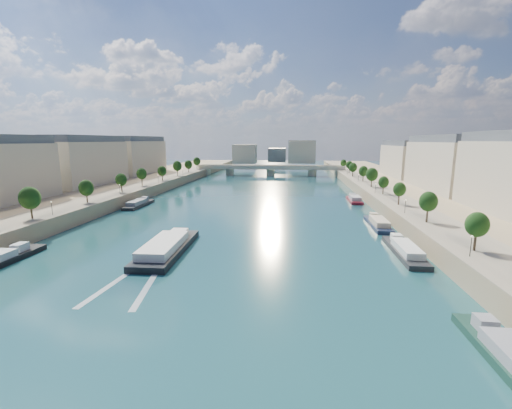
# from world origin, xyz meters

# --- Properties ---
(ground) EXTENTS (700.00, 700.00, 0.00)m
(ground) POSITION_xyz_m (0.00, 100.00, 0.00)
(ground) COLOR #0B2533
(ground) RESTS_ON ground
(quay_left) EXTENTS (44.00, 520.00, 5.00)m
(quay_left) POSITION_xyz_m (-72.00, 100.00, 2.50)
(quay_left) COLOR #9E8460
(quay_left) RESTS_ON ground
(quay_right) EXTENTS (44.00, 520.00, 5.00)m
(quay_right) POSITION_xyz_m (72.00, 100.00, 2.50)
(quay_right) COLOR #9E8460
(quay_right) RESTS_ON ground
(pave_left) EXTENTS (14.00, 520.00, 0.10)m
(pave_left) POSITION_xyz_m (-57.00, 100.00, 5.05)
(pave_left) COLOR gray
(pave_left) RESTS_ON quay_left
(pave_right) EXTENTS (14.00, 520.00, 0.10)m
(pave_right) POSITION_xyz_m (57.00, 100.00, 5.05)
(pave_right) COLOR gray
(pave_right) RESTS_ON quay_right
(trees_left) EXTENTS (4.80, 268.80, 8.26)m
(trees_left) POSITION_xyz_m (-55.00, 102.00, 10.48)
(trees_left) COLOR #382B1E
(trees_left) RESTS_ON ground
(trees_right) EXTENTS (4.80, 268.80, 8.26)m
(trees_right) POSITION_xyz_m (55.00, 110.00, 10.48)
(trees_right) COLOR #382B1E
(trees_right) RESTS_ON ground
(lamps_left) EXTENTS (0.36, 200.36, 4.28)m
(lamps_left) POSITION_xyz_m (-52.50, 90.00, 7.78)
(lamps_left) COLOR black
(lamps_left) RESTS_ON ground
(lamps_right) EXTENTS (0.36, 200.36, 4.28)m
(lamps_right) POSITION_xyz_m (52.50, 105.00, 7.78)
(lamps_right) COLOR black
(lamps_right) RESTS_ON ground
(buildings_left) EXTENTS (16.00, 226.00, 23.20)m
(buildings_left) POSITION_xyz_m (-85.00, 112.00, 16.45)
(buildings_left) COLOR beige
(buildings_left) RESTS_ON ground
(buildings_right) EXTENTS (16.00, 226.00, 23.20)m
(buildings_right) POSITION_xyz_m (85.00, 112.00, 16.45)
(buildings_right) COLOR beige
(buildings_right) RESTS_ON ground
(skyline) EXTENTS (79.00, 42.00, 22.00)m
(skyline) POSITION_xyz_m (3.19, 319.52, 14.66)
(skyline) COLOR beige
(skyline) RESTS_ON ground
(bridge) EXTENTS (112.00, 12.00, 8.15)m
(bridge) POSITION_xyz_m (0.00, 243.13, 5.08)
(bridge) COLOR #C1B79E
(bridge) RESTS_ON ground
(tour_barge) EXTENTS (9.72, 29.95, 4.02)m
(tour_barge) POSITION_xyz_m (-11.91, 55.46, 1.15)
(tour_barge) COLOR black
(tour_barge) RESTS_ON ground
(wake) EXTENTS (10.76, 26.01, 0.04)m
(wake) POSITION_xyz_m (-11.91, 38.90, 0.02)
(wake) COLOR silver
(wake) RESTS_ON ground
(moored_barges_right) EXTENTS (5.00, 163.75, 3.60)m
(moored_barges_right) POSITION_xyz_m (45.50, 53.56, 0.84)
(moored_barges_right) COLOR black
(moored_barges_right) RESTS_ON ground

